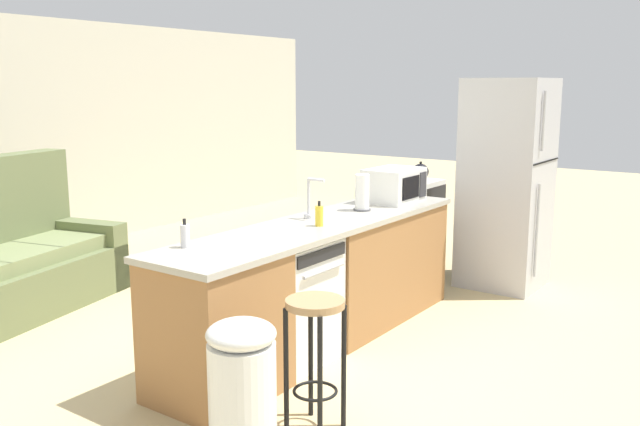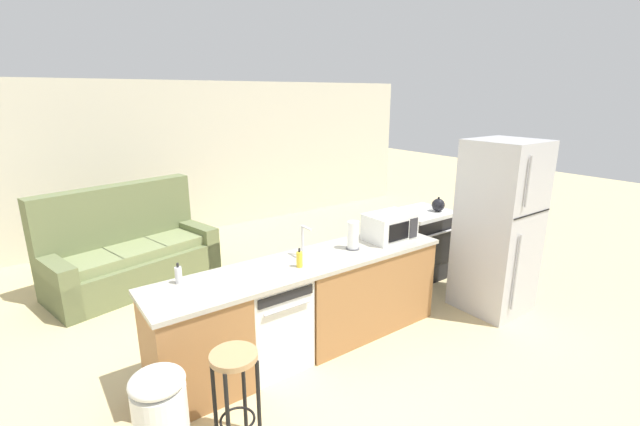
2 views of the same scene
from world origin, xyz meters
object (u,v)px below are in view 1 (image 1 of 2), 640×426
(stove_range, at_px, (401,224))
(kettle, at_px, (421,172))
(trash_bin, at_px, (242,390))
(paper_towel_roll, at_px, (362,193))
(dishwasher, at_px, (287,300))
(dish_soap_bottle, at_px, (185,236))
(soap_bottle, at_px, (319,216))
(microwave, at_px, (394,185))
(refrigerator, at_px, (506,184))
(bar_stool, at_px, (315,336))

(stove_range, relative_size, kettle, 4.39)
(trash_bin, bearing_deg, paper_towel_roll, 16.47)
(dishwasher, xyz_separation_m, dish_soap_bottle, (-0.71, 0.21, 0.55))
(stove_range, relative_size, soap_bottle, 5.11)
(stove_range, height_order, trash_bin, stove_range)
(dishwasher, distance_m, trash_bin, 1.30)
(dish_soap_bottle, height_order, trash_bin, dish_soap_bottle)
(microwave, height_order, kettle, microwave)
(paper_towel_roll, bearing_deg, trash_bin, -163.53)
(microwave, xyz_separation_m, trash_bin, (-2.60, -0.62, -0.66))
(kettle, bearing_deg, refrigerator, -99.85)
(refrigerator, bearing_deg, dish_soap_bottle, 166.99)
(stove_range, xyz_separation_m, refrigerator, (-0.00, -1.10, 0.51))
(dishwasher, height_order, kettle, kettle)
(dishwasher, relative_size, refrigerator, 0.44)
(refrigerator, xyz_separation_m, bar_stool, (-3.27, -0.18, -0.43))
(stove_range, relative_size, trash_bin, 1.22)
(trash_bin, bearing_deg, stove_range, 17.35)
(soap_bottle, bearing_deg, bar_stool, -145.55)
(soap_bottle, distance_m, trash_bin, 1.63)
(refrigerator, bearing_deg, stove_range, 89.99)
(kettle, relative_size, bar_stool, 0.28)
(refrigerator, bearing_deg, paper_towel_roll, 161.49)
(soap_bottle, xyz_separation_m, kettle, (2.49, 0.50, 0.01))
(stove_range, bearing_deg, dishwasher, -168.09)
(stove_range, xyz_separation_m, bar_stool, (-3.27, -1.27, 0.08))
(refrigerator, xyz_separation_m, kettle, (0.17, 0.97, 0.02))
(stove_range, xyz_separation_m, paper_towel_roll, (-1.64, -0.55, 0.59))
(paper_towel_roll, bearing_deg, stove_range, 18.47)
(microwave, distance_m, kettle, 1.38)
(paper_towel_roll, relative_size, trash_bin, 0.38)
(microwave, xyz_separation_m, bar_stool, (-2.13, -0.72, -0.50))
(kettle, bearing_deg, dish_soap_bottle, -176.56)
(soap_bottle, relative_size, trash_bin, 0.24)
(paper_towel_roll, bearing_deg, bar_stool, -156.01)
(paper_towel_roll, bearing_deg, dish_soap_bottle, 172.67)
(dishwasher, bearing_deg, microwave, -0.05)
(stove_range, height_order, bar_stool, stove_range)
(refrigerator, relative_size, paper_towel_roll, 6.82)
(bar_stool, bearing_deg, kettle, 18.45)
(stove_range, distance_m, dish_soap_bottle, 3.36)
(paper_towel_roll, xyz_separation_m, soap_bottle, (-0.68, -0.07, -0.07))
(paper_towel_roll, height_order, dish_soap_bottle, paper_towel_roll)
(stove_range, height_order, microwave, microwave)
(trash_bin, bearing_deg, dish_soap_bottle, 62.46)
(dish_soap_bottle, xyz_separation_m, kettle, (3.47, 0.21, 0.01))
(refrigerator, relative_size, microwave, 3.85)
(dish_soap_bottle, xyz_separation_m, trash_bin, (-0.43, -0.83, -0.59))
(microwave, bearing_deg, trash_bin, -166.60)
(dishwasher, xyz_separation_m, stove_range, (2.60, 0.55, 0.03))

